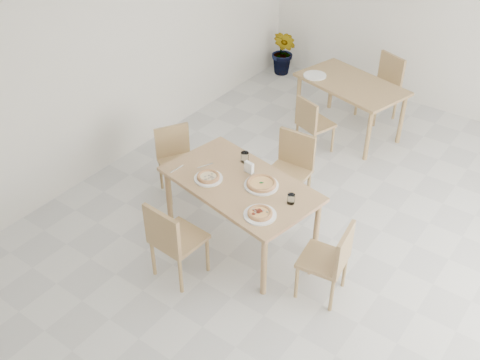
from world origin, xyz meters
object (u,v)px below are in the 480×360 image
Objects in this scene: pizza_mushroom at (208,177)px; pizza_margherita at (261,183)px; chair_west at (176,156)px; plate_pepperoni at (260,215)px; plate_empty at (315,75)px; chair_north at (291,166)px; pizza_pepperoni at (260,213)px; plate_margherita at (261,185)px; chair_back_n at (384,82)px; plate_mushroom at (208,178)px; second_table at (351,89)px; chair_east at (331,258)px; tumbler_b at (291,199)px; potted_plant at (284,52)px; chair_back_s at (312,122)px; chair_south at (172,238)px; main_table at (240,188)px; napkin_holder at (249,168)px; tumbler_a at (245,157)px.

pizza_margherita is at bearing 23.99° from pizza_mushroom.
chair_west is 1.72m from plate_pepperoni.
pizza_margherita is 1.13× the size of plate_empty.
chair_north is 1.25m from pizza_pepperoni.
plate_margherita is 0.38× the size of chair_back_n.
plate_empty is at bearing 97.00° from plate_mushroom.
pizza_mushroom reaches higher than second_table.
chair_north is 3.07× the size of plate_mushroom.
chair_east is 2.35× the size of pizza_margherita.
pizza_mushroom is (-0.38, -1.00, 0.27)m from chair_north.
tumbler_b is (0.50, -0.83, 0.28)m from chair_north.
pizza_mushroom is 0.37× the size of potted_plant.
potted_plant is (-2.05, 3.65, -0.39)m from pizza_margherita.
chair_back_n is at bearing 92.80° from pizza_margherita.
pizza_margherita and pizza_pepperoni have the same top height.
pizza_pepperoni is (0.37, -1.16, 0.27)m from chair_north.
plate_empty is (-0.35, 0.64, 0.30)m from chair_back_s.
chair_east reaches higher than plate_pepperoni.
plate_margherita is (0.12, -0.77, 0.24)m from chair_north.
plate_mushroom is (0.84, -0.42, 0.28)m from chair_west.
chair_south is at bearing 111.22° from chair_back_s.
chair_back_n is (0.04, 3.39, -0.15)m from main_table.
chair_back_n reaches higher than pizza_margherita.
chair_east is (1.15, -0.15, -0.19)m from main_table.
chair_west is 2.36m from plate_empty.
chair_west is 1.16m from napkin_holder.
second_table is at bearing 105.01° from tumbler_b.
chair_back_n reaches higher than tumbler_a.
plate_margherita is 3.11× the size of tumbler_a.
pizza_pepperoni is at bearing -137.25° from chair_south.
pizza_pepperoni is (0.00, 0.00, 0.02)m from plate_pepperoni.
pizza_pepperoni is 0.70m from napkin_holder.
tumbler_a is at bearing -56.81° from chair_west.
pizza_margherita is (-0.00, 0.00, 0.02)m from plate_margherita.
plate_mushroom is at bearing -83.00° from plate_empty.
chair_east is 2.87× the size of pizza_mushroom.
chair_south reaches higher than pizza_pepperoni.
chair_back_n reaches higher than chair_back_s.
plate_mushroom and plate_empty have the same top height.
chair_south reaches higher than plate_mushroom.
chair_west is at bearing 171.35° from plate_margherita.
second_table is 0.73m from chair_back_n.
second_table is (-1.28, 2.84, 0.18)m from chair_east.
plate_empty is (-0.83, 2.50, -0.02)m from pizza_margherita.
chair_north is 8.00× the size of tumbler_a.
tumbler_b is (0.88, 0.16, 0.04)m from plate_mushroom.
plate_pepperoni is 1.25× the size of pizza_pepperoni.
potted_plant is (-2.43, 3.71, -0.41)m from tumbler_b.
potted_plant reaches higher than second_table.
potted_plant is at bearing -66.67° from chair_south.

